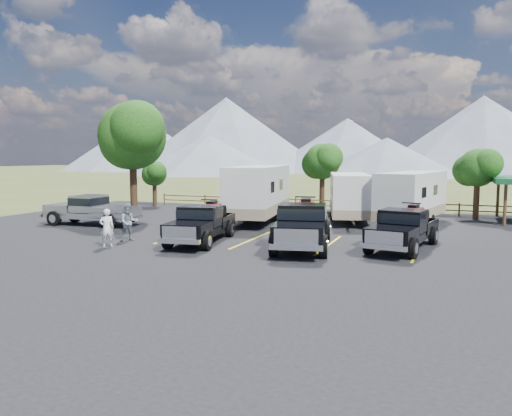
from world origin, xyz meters
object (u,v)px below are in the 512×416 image
(rig_left, at_px, (202,223))
(trailer_right, at_px, (412,197))
(person_a, at_px, (107,228))
(rig_center, at_px, (303,224))
(tree_big_nw, at_px, (132,136))
(trailer_center, at_px, (349,197))
(rig_right, at_px, (404,228))
(person_b, at_px, (129,222))
(trailer_left, at_px, (258,193))
(pickup_silver, at_px, (91,210))

(rig_left, xyz_separation_m, trailer_right, (9.21, 10.16, 0.73))
(person_a, bearing_deg, rig_center, 158.19)
(tree_big_nw, relative_size, trailer_center, 0.88)
(rig_left, distance_m, trailer_center, 11.79)
(trailer_right, relative_size, person_a, 5.17)
(tree_big_nw, height_order, rig_right, tree_big_nw)
(trailer_right, distance_m, person_b, 16.98)
(rig_center, bearing_deg, trailer_left, 112.63)
(rig_right, height_order, person_a, rig_right)
(trailer_left, bearing_deg, rig_left, -97.34)
(trailer_center, distance_m, person_b, 14.53)
(rig_left, distance_m, rig_center, 5.06)
(pickup_silver, xyz_separation_m, person_b, (5.50, -3.87, -0.02))
(rig_left, bearing_deg, pickup_silver, 153.64)
(rig_right, bearing_deg, trailer_left, 156.74)
(person_a, bearing_deg, tree_big_nw, -104.72)
(tree_big_nw, bearing_deg, rig_left, -37.27)
(rig_center, height_order, trailer_right, trailer_right)
(rig_right, height_order, trailer_right, trailer_right)
(rig_right, distance_m, trailer_center, 9.69)
(rig_left, distance_m, rig_right, 9.62)
(rig_left, height_order, trailer_left, trailer_left)
(rig_right, bearing_deg, person_a, -150.08)
(trailer_left, height_order, person_a, trailer_left)
(rig_left, bearing_deg, person_b, -173.76)
(trailer_right, xyz_separation_m, person_a, (-12.68, -13.01, -0.80))
(rig_center, bearing_deg, pickup_silver, 158.84)
(trailer_center, bearing_deg, rig_center, -105.43)
(tree_big_nw, xyz_separation_m, rig_right, (17.96, -4.69, -4.57))
(rig_center, bearing_deg, tree_big_nw, 144.76)
(pickup_silver, bearing_deg, person_b, 52.87)
(trailer_right, bearing_deg, rig_right, -76.25)
(trailer_left, bearing_deg, trailer_right, 4.34)
(rig_right, relative_size, person_b, 3.38)
(person_b, bearing_deg, rig_left, -27.14)
(trailer_right, bearing_deg, trailer_left, -155.49)
(pickup_silver, height_order, person_b, person_b)
(pickup_silver, bearing_deg, rig_left, 70.26)
(trailer_left, xyz_separation_m, person_a, (-3.37, -10.96, -0.97))
(rig_center, xyz_separation_m, pickup_silver, (-14.14, 2.46, -0.14))
(pickup_silver, height_order, person_a, pickup_silver)
(rig_left, height_order, pickup_silver, rig_left)
(trailer_right, bearing_deg, person_b, -127.00)
(tree_big_nw, height_order, rig_left, tree_big_nw)
(trailer_center, bearing_deg, trailer_right, -19.08)
(rig_center, relative_size, pickup_silver, 1.14)
(tree_big_nw, relative_size, person_a, 4.32)
(rig_left, height_order, trailer_right, trailer_right)
(trailer_left, relative_size, trailer_center, 1.17)
(tree_big_nw, height_order, person_b, tree_big_nw)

